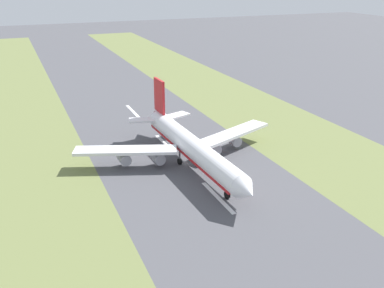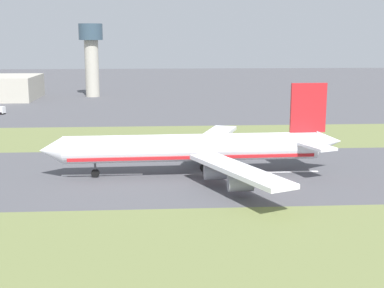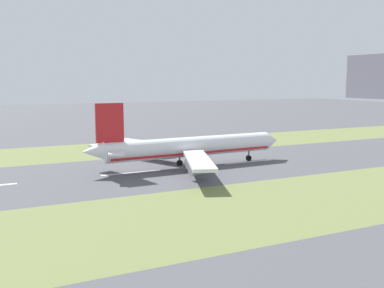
% 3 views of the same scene
% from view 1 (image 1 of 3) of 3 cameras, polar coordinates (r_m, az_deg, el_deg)
% --- Properties ---
extents(ground_plane, '(800.00, 800.00, 0.00)m').
position_cam_1_polar(ground_plane, '(132.25, -1.00, -2.47)').
color(ground_plane, '#4C4C51').
extents(grass_median_west, '(40.00, 600.00, 0.01)m').
position_cam_1_polar(grass_median_west, '(153.21, 14.87, 0.18)').
color(grass_median_west, olive).
rests_on(grass_median_west, ground).
extents(grass_median_east, '(40.00, 600.00, 0.01)m').
position_cam_1_polar(grass_median_east, '(124.73, -20.71, -5.45)').
color(grass_median_east, olive).
rests_on(grass_median_east, ground).
extents(centreline_dash_near, '(1.20, 18.00, 0.01)m').
position_cam_1_polar(centreline_dash_near, '(183.32, -7.53, 4.16)').
color(centreline_dash_near, silver).
rests_on(centreline_dash_near, ground).
extents(centreline_dash_mid, '(1.20, 18.00, 0.01)m').
position_cam_1_polar(centreline_dash_mid, '(147.01, -3.41, -0.01)').
color(centreline_dash_mid, silver).
rests_on(centreline_dash_mid, ground).
extents(centreline_dash_far, '(1.20, 18.00, 0.01)m').
position_cam_1_polar(centreline_dash_far, '(113.21, 3.30, -6.78)').
color(centreline_dash_far, silver).
rests_on(centreline_dash_far, ground).
extents(airplane_main_jet, '(64.10, 67.15, 20.20)m').
position_cam_1_polar(airplane_main_jet, '(129.38, -0.35, -0.13)').
color(airplane_main_jet, white).
rests_on(airplane_main_jet, ground).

